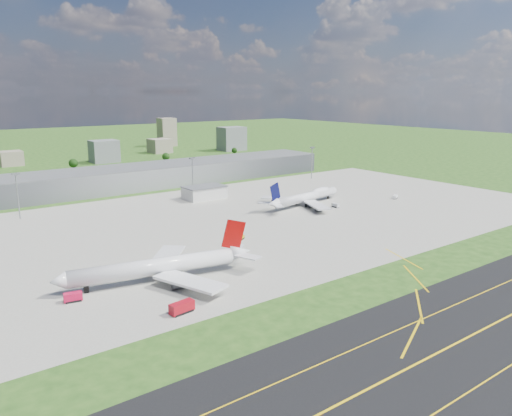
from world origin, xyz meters
TOP-DOWN VIEW (x-y plane):
  - ground at (0.00, 150.00)m, footprint 1400.00×1400.00m
  - apron at (10.00, 40.00)m, footprint 360.00×190.00m
  - terminal at (0.00, 165.00)m, footprint 300.00×42.00m
  - ops_building at (10.00, 100.00)m, footprint 26.00×16.00m
  - mast_west at (-100.00, 115.00)m, footprint 3.50×2.00m
  - mast_center at (10.00, 115.00)m, footprint 3.50×2.00m
  - mast_east at (120.00, 115.00)m, footprint 3.50×2.00m
  - airliner_red_twin at (-78.38, -16.75)m, footprint 74.88×57.63m
  - airliner_blue_quad at (52.12, 46.48)m, footprint 68.03×52.82m
  - fire_truck at (-85.97, -46.32)m, footprint 8.57×4.14m
  - crash_tender at (-111.15, -16.58)m, footprint 6.36×3.65m
  - tug_yellow at (-24.02, 9.18)m, footprint 4.36×3.89m
  - van_white_near at (61.13, 30.15)m, footprint 2.31×4.93m
  - van_white_far at (110.67, 24.24)m, footprint 5.27×3.99m
  - bldg_cw at (-60.00, 340.00)m, footprint 20.00×18.00m
  - bldg_c at (20.00, 310.00)m, footprint 26.00×20.00m
  - bldg_ce at (100.00, 350.00)m, footprint 22.00×24.00m
  - bldg_e at (180.00, 320.00)m, footprint 30.00×22.00m
  - bldg_tall_e at (140.00, 410.00)m, footprint 20.00×18.00m
  - tree_c at (-20.00, 280.00)m, footprint 8.10×8.10m
  - tree_e at (70.00, 275.00)m, footprint 7.65×7.65m
  - tree_far_e at (160.00, 285.00)m, footprint 6.30×6.30m

SIDE VIEW (x-z plane):
  - ground at x=0.00m, z-range 0.00..0.00m
  - apron at x=10.00m, z-range 0.00..0.08m
  - tug_yellow at x=-24.02m, z-range 0.03..1.90m
  - van_white_far at x=110.67m, z-range 0.01..2.49m
  - van_white_near at x=61.13m, z-range 0.01..2.52m
  - crash_tender at x=-111.15m, z-range 0.00..3.14m
  - fire_truck at x=-85.97m, z-range -0.01..3.64m
  - ops_building at x=10.00m, z-range 0.00..8.00m
  - tree_far_e at x=160.00m, z-range 0.68..8.38m
  - airliner_blue_quad at x=52.12m, z-range -3.96..13.86m
  - airliner_red_twin at x=-78.38m, z-range -4.83..15.83m
  - tree_e at x=70.00m, z-range 0.84..10.19m
  - tree_c at x=-20.00m, z-range 0.89..10.79m
  - bldg_cw at x=-60.00m, z-range 0.00..14.00m
  - terminal at x=0.00m, z-range 0.00..15.00m
  - bldg_ce at x=100.00m, z-range 0.00..16.00m
  - bldg_c at x=20.00m, z-range 0.00..22.00m
  - bldg_e at x=180.00m, z-range 0.00..28.00m
  - mast_west at x=-100.00m, z-range 4.76..30.66m
  - mast_center at x=10.00m, z-range 4.76..30.66m
  - mast_east at x=120.00m, z-range 4.76..30.66m
  - bldg_tall_e at x=140.00m, z-range 0.00..36.00m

